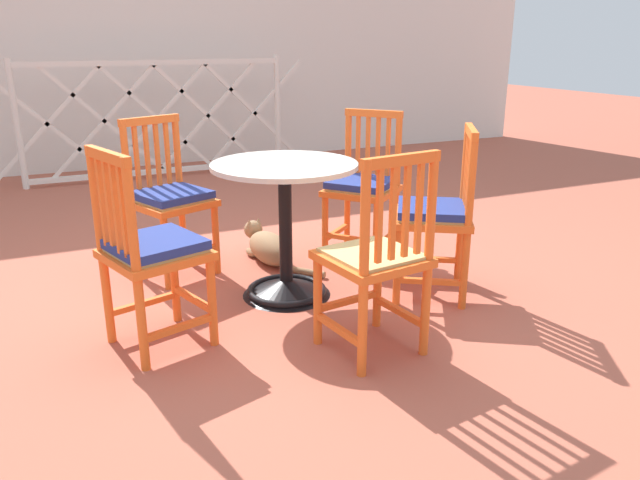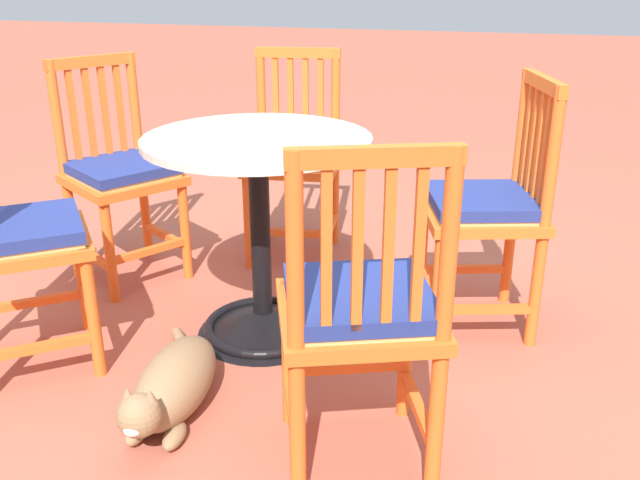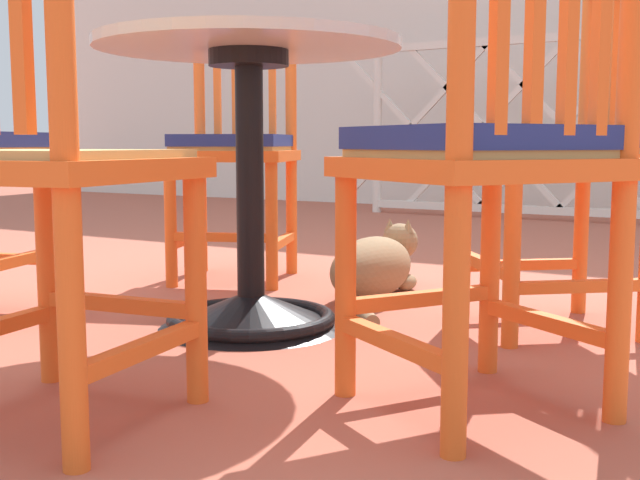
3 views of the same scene
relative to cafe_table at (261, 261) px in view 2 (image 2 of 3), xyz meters
name	(u,v)px [view 2 (image 2 of 3)]	position (x,y,z in m)	size (l,w,h in m)	color
ground_plane	(296,337)	(-0.13, 0.01, -0.28)	(24.00, 24.00, 0.00)	#AD5642
cafe_table	(261,261)	(0.00, 0.00, 0.00)	(0.76, 0.76, 0.73)	black
orange_chair_by_planter	(15,239)	(0.68, 0.40, 0.16)	(0.56, 0.56, 0.91)	orange
orange_chair_near_fence	(360,313)	(-0.48, 0.59, 0.16)	(0.52, 0.52, 0.91)	orange
orange_chair_facing_out	(487,210)	(-0.75, -0.29, 0.16)	(0.50, 0.50, 0.91)	orange
orange_chair_at_corner	(294,162)	(0.12, -0.76, 0.15)	(0.45, 0.45, 0.91)	orange
orange_chair_tucked_in	(120,175)	(0.73, -0.32, 0.16)	(0.55, 0.55, 0.91)	orange
tabby_cat	(171,388)	(0.09, 0.55, -0.19)	(0.33, 0.71, 0.23)	#8E704C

